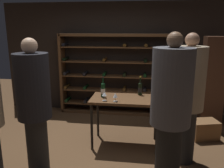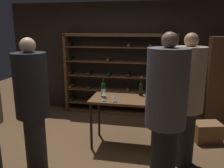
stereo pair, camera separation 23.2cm
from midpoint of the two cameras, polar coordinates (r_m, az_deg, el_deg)
ground_plane at (r=4.09m, az=-2.43°, el=-16.14°), size 10.19×10.19×0.00m
back_wall at (r=5.65m, az=2.54°, el=6.28°), size 5.35×0.10×2.62m
wine_rack at (r=5.50m, az=2.84°, el=2.07°), size 2.62×0.32×1.90m
tasting_table at (r=4.01m, az=4.96°, el=-4.86°), size 1.18×0.63×0.86m
person_guest_plum_blouse at (r=3.38m, az=-17.14°, el=-3.82°), size 0.46×0.46×1.91m
person_host_in_suit at (r=2.90m, az=15.34°, el=-5.52°), size 0.49×0.49×1.99m
person_guest_blue_shirt at (r=3.55m, az=19.74°, el=-2.58°), size 0.46×0.46×1.97m
wine_crate at (r=4.73m, az=23.60°, el=-10.73°), size 0.55×0.45×0.35m
display_cabinet at (r=5.31m, az=25.70°, el=0.30°), size 0.44×0.36×1.86m
wine_bottle_amber_reserve at (r=4.02m, az=-0.50°, el=-1.38°), size 0.08×0.08×0.36m
wine_bottle_red_label at (r=4.16m, az=8.71°, el=-1.17°), size 0.08×0.08×0.34m
wine_glass_stemmed_center at (r=3.82m, az=-0.30°, el=-2.55°), size 0.08×0.08×0.15m
wine_glass_stemmed_right at (r=3.77m, az=2.41°, el=-2.89°), size 0.07×0.07×0.14m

